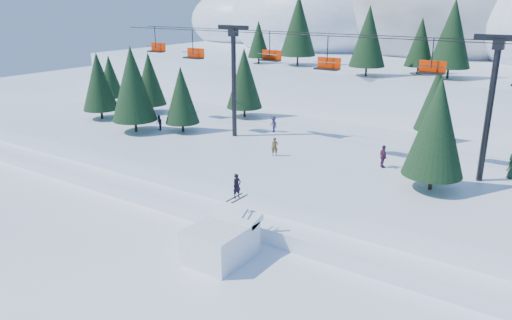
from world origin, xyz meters
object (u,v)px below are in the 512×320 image
Objects in this scene: banner_near at (305,247)px; banner_far at (396,270)px; chairlift at (330,72)px; jump_kicker at (222,240)px.

banner_far is at bearing 4.10° from banner_near.
chairlift is 17.51× the size of banner_far.
chairlift is at bearing 130.55° from banner_far.
jump_kicker is at bearing -141.28° from banner_near.
banner_near is at bearing 38.72° from jump_kicker.
jump_kicker is 0.11× the size of chairlift.
banner_far is at bearing -49.45° from chairlift.
jump_kicker reaches higher than banner_far.
jump_kicker is at bearing -159.36° from banner_far.
jump_kicker reaches higher than banner_near.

